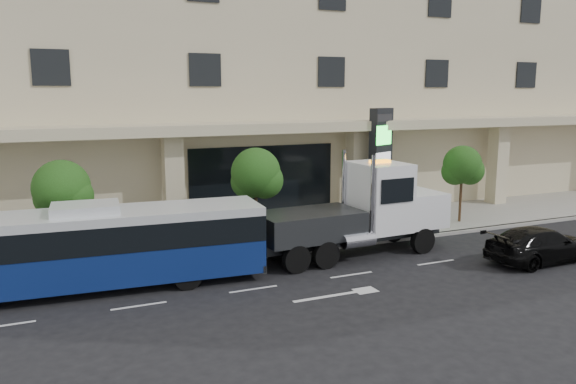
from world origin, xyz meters
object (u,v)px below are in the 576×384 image
object	(u,v)px
tow_truck	(362,213)
black_sedan	(541,245)
city_bus	(88,247)
signage_pylon	(380,164)

from	to	relation	value
tow_truck	black_sedan	xyz separation A→B (m)	(6.22, -3.92, -1.10)
city_bus	signage_pylon	size ratio (longest dim) A/B	2.09
city_bus	tow_truck	size ratio (longest dim) A/B	1.27
city_bus	black_sedan	bearing A→B (deg)	-8.73
black_sedan	signage_pylon	size ratio (longest dim) A/B	0.85
city_bus	black_sedan	xyz separation A→B (m)	(17.37, -3.82, -0.86)
black_sedan	signage_pylon	distance (m)	9.32
city_bus	black_sedan	distance (m)	17.81
city_bus	tow_truck	xyz separation A→B (m)	(11.15, 0.10, 0.24)
tow_truck	signage_pylon	size ratio (longest dim) A/B	1.64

